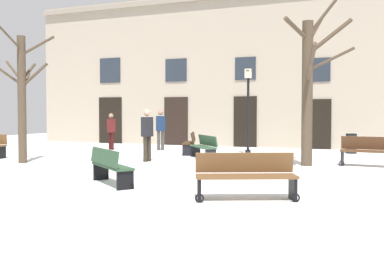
% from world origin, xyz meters
% --- Properties ---
extents(ground_plane, '(37.51, 37.51, 0.00)m').
position_xyz_m(ground_plane, '(0.00, 0.00, 0.00)').
color(ground_plane, white).
extents(building_facade, '(23.44, 0.60, 7.63)m').
position_xyz_m(building_facade, '(-0.02, 9.32, 3.86)').
color(building_facade, tan).
rests_on(building_facade, ground).
extents(tree_right_of_center, '(2.04, 2.43, 5.24)m').
position_xyz_m(tree_right_of_center, '(3.58, 2.60, 2.55)').
color(tree_right_of_center, '#4C3D2D').
rests_on(tree_right_of_center, ground).
extents(tree_foreground, '(2.29, 2.24, 4.30)m').
position_xyz_m(tree_foreground, '(-5.39, 0.21, 2.30)').
color(tree_foreground, '#4C3D2D').
rests_on(tree_foreground, ground).
extents(streetlamp, '(0.30, 0.30, 3.44)m').
position_xyz_m(streetlamp, '(1.07, 5.30, 2.12)').
color(streetlamp, black).
rests_on(streetlamp, ground).
extents(litter_bin, '(0.45, 0.45, 0.81)m').
position_xyz_m(litter_bin, '(4.90, 7.39, 0.41)').
color(litter_bin, black).
rests_on(litter_bin, ground).
extents(bench_near_center_tree, '(1.75, 0.64, 0.92)m').
position_xyz_m(bench_near_center_tree, '(5.37, 3.07, 0.48)').
color(bench_near_center_tree, '#51331E').
rests_on(bench_near_center_tree, ground).
extents(bench_far_corner, '(0.95, 1.85, 0.87)m').
position_xyz_m(bench_far_corner, '(-1.25, 5.01, 0.46)').
color(bench_far_corner, '#3D2819').
rests_on(bench_far_corner, ground).
extents(bench_near_lamp, '(1.96, 1.17, 0.89)m').
position_xyz_m(bench_near_lamp, '(2.88, -3.08, 0.46)').
color(bench_near_lamp, brown).
rests_on(bench_near_lamp, ground).
extents(bench_facing_shops, '(1.44, 1.64, 0.85)m').
position_xyz_m(bench_facing_shops, '(-0.13, 3.46, 0.44)').
color(bench_facing_shops, '#2D4C33').
rests_on(bench_facing_shops, ground).
extents(bench_back_to_back_right, '(1.59, 1.40, 0.84)m').
position_xyz_m(bench_back_to_back_right, '(-0.42, -2.52, 0.44)').
color(bench_back_to_back_right, '#2D4C33').
rests_on(bench_back_to_back_right, ground).
extents(person_near_bench, '(0.32, 0.43, 1.78)m').
position_xyz_m(person_near_bench, '(-1.66, 1.93, 0.99)').
color(person_near_bench, '#2D271E').
rests_on(person_near_bench, ground).
extents(person_strolling, '(0.44, 0.38, 1.63)m').
position_xyz_m(person_strolling, '(-5.26, 5.58, 0.90)').
color(person_strolling, '#350F0F').
rests_on(person_strolling, ground).
extents(person_by_shop_door, '(0.44, 0.40, 1.79)m').
position_xyz_m(person_by_shop_door, '(-3.03, 6.05, 1.00)').
color(person_by_shop_door, '#403D3A').
rests_on(person_by_shop_door, ground).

